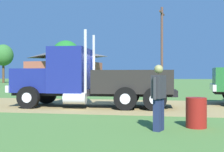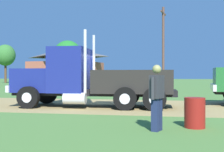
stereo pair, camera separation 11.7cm
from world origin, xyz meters
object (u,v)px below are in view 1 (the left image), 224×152
Objects in this scene: visitor_standing_near at (159,95)px; utility_pole_near at (162,46)px; truck_foreground_white at (90,80)px; steel_barrel at (196,113)px; shed_building at (65,67)px.

utility_pole_near is (0.09, 22.06, 3.53)m from visitor_standing_near.
steel_barrel is at bearing -47.53° from truck_foreground_white.
visitor_standing_near is 2.07× the size of steel_barrel.
steel_barrel is at bearing 32.06° from visitor_standing_near.
truck_foreground_white is 4.38× the size of visitor_standing_near.
shed_building reaches higher than truck_foreground_white.
truck_foreground_white is at bearing -68.26° from shed_building.
steel_barrel is at bearing -64.39° from shed_building.
truck_foreground_white is 17.30m from utility_pole_near.
shed_building is (-10.24, 25.67, 1.38)m from truck_foreground_white.
truck_foreground_white reaches higher than visitor_standing_near.
visitor_standing_near is at bearing -66.49° from shed_building.
utility_pole_near is at bearing 89.76° from visitor_standing_near.
truck_foreground_white is 27.67m from shed_building.
shed_building is 1.17× the size of utility_pole_near.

